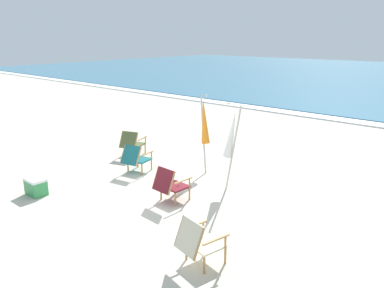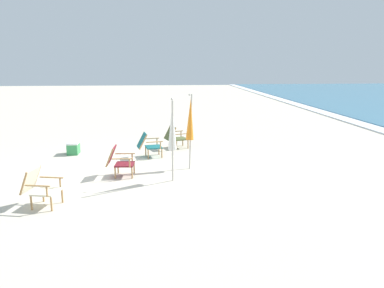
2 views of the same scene
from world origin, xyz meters
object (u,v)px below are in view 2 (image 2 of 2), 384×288
cooler_box (73,148)px  umbrella_furled_orange (190,120)px  umbrella_furled_white (172,128)px  beach_chair_mid_center (175,136)px  beach_chair_front_right (119,160)px  beach_chair_front_left (39,186)px  beach_chair_far_center (148,144)px

cooler_box → umbrella_furled_orange: bearing=61.5°
umbrella_furled_white → beach_chair_mid_center: bearing=176.6°
beach_chair_front_right → beach_chair_mid_center: beach_chair_front_right is taller
beach_chair_front_right → beach_chair_mid_center: (-3.18, 1.63, -0.01)m
beach_chair_front_left → beach_chair_mid_center: size_ratio=0.90×
beach_chair_front_left → beach_chair_far_center: beach_chair_front_left is taller
umbrella_furled_orange → cooler_box: (-2.00, -3.68, -1.18)m
beach_chair_front_left → beach_chair_mid_center: bearing=149.5°
beach_chair_far_center → cooler_box: (-0.64, -2.47, -0.22)m
beach_chair_far_center → umbrella_furled_orange: bearing=42.0°
umbrella_furled_white → cooler_box: size_ratio=4.30×
beach_chair_far_center → cooler_box: bearing=-104.6°
beach_chair_mid_center → beach_chair_far_center: (1.21, -0.90, 0.00)m
beach_chair_front_right → umbrella_furled_orange: bearing=107.6°
umbrella_furled_orange → umbrella_furled_white: umbrella_furled_orange is taller
beach_chair_front_left → beach_chair_front_right: bearing=144.6°
cooler_box → beach_chair_front_right: bearing=33.7°
beach_chair_front_left → beach_chair_mid_center: (-5.17, 3.05, -0.01)m
beach_chair_far_center → beach_chair_front_left: bearing=-28.4°
beach_chair_mid_center → beach_chair_far_center: size_ratio=1.06×
beach_chair_front_right → umbrella_furled_orange: umbrella_furled_orange is taller
beach_chair_mid_center → umbrella_furled_white: (3.80, -0.23, 0.95)m
beach_chair_mid_center → beach_chair_front_right: bearing=-27.1°
beach_chair_front_right → umbrella_furled_orange: 2.25m
cooler_box → beach_chair_front_left: bearing=4.0°
umbrella_furled_orange → umbrella_furled_white: 1.36m
umbrella_furled_orange → umbrella_furled_white: size_ratio=1.01×
umbrella_furled_orange → cooler_box: 4.35m
umbrella_furled_white → cooler_box: umbrella_furled_white is taller
beach_chair_front_left → umbrella_furled_orange: (-2.61, 3.36, 0.95)m
beach_chair_front_right → beach_chair_far_center: size_ratio=0.95×
beach_chair_mid_center → umbrella_furled_orange: umbrella_furled_orange is taller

